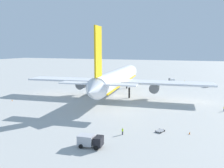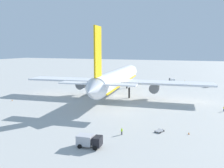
{
  "view_description": "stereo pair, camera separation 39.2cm",
  "coord_description": "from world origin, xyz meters",
  "px_view_note": "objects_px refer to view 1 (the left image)",
  "views": [
    {
      "loc": [
        -93.06,
        -31.89,
        19.9
      ],
      "look_at": [
        0.29,
        2.61,
        4.86
      ],
      "focal_mm": 38.57,
      "sensor_mm": 36.0,
      "label": 1
    },
    {
      "loc": [
        -92.92,
        -32.25,
        19.9
      ],
      "look_at": [
        0.29,
        2.61,
        4.86
      ],
      "focal_mm": 38.57,
      "sensor_mm": 36.0,
      "label": 2
    }
  ],
  "objects_px": {
    "service_truck_2": "(172,80)",
    "ground_worker_5": "(123,131)",
    "service_van": "(208,85)",
    "ground_worker_0": "(207,83)",
    "ground_worker_1": "(184,82)",
    "traffic_cone_0": "(12,100)",
    "traffic_cone_2": "(78,83)",
    "service_truck_1": "(90,140)",
    "airliner": "(117,79)",
    "baggage_cart_0": "(160,131)",
    "ground_worker_4": "(224,109)",
    "ground_worker_2": "(211,83)"
  },
  "relations": [
    {
      "from": "service_truck_1",
      "to": "ground_worker_4",
      "type": "height_order",
      "value": "service_truck_1"
    },
    {
      "from": "airliner",
      "to": "traffic_cone_2",
      "type": "xyz_separation_m",
      "value": [
        26.67,
        32.28,
        -7.2
      ]
    },
    {
      "from": "ground_worker_1",
      "to": "traffic_cone_2",
      "type": "xyz_separation_m",
      "value": [
        -21.54,
        55.73,
        -0.57
      ]
    },
    {
      "from": "service_truck_1",
      "to": "ground_worker_1",
      "type": "xyz_separation_m",
      "value": [
        98.19,
        -11.9,
        -0.55
      ]
    },
    {
      "from": "ground_worker_0",
      "to": "ground_worker_4",
      "type": "distance_m",
      "value": 57.76
    },
    {
      "from": "ground_worker_5",
      "to": "ground_worker_0",
      "type": "bearing_deg",
      "value": -12.57
    },
    {
      "from": "airliner",
      "to": "baggage_cart_0",
      "type": "distance_m",
      "value": 43.64
    },
    {
      "from": "ground_worker_1",
      "to": "traffic_cone_0",
      "type": "height_order",
      "value": "ground_worker_1"
    },
    {
      "from": "ground_worker_4",
      "to": "traffic_cone_2",
      "type": "xyz_separation_m",
      "value": [
        36.83,
        71.66,
        -0.57
      ]
    },
    {
      "from": "service_truck_2",
      "to": "ground_worker_5",
      "type": "xyz_separation_m",
      "value": [
        -87.49,
        1.11,
        -0.74
      ]
    },
    {
      "from": "ground_worker_1",
      "to": "ground_worker_5",
      "type": "xyz_separation_m",
      "value": [
        -89.22,
        7.88,
        -0.04
      ]
    },
    {
      "from": "baggage_cart_0",
      "to": "ground_worker_0",
      "type": "height_order",
      "value": "ground_worker_0"
    },
    {
      "from": "ground_worker_0",
      "to": "service_truck_2",
      "type": "bearing_deg",
      "value": 93.0
    },
    {
      "from": "baggage_cart_0",
      "to": "traffic_cone_2",
      "type": "xyz_separation_m",
      "value": [
        62.78,
        55.71,
        0.01
      ]
    },
    {
      "from": "ground_worker_4",
      "to": "ground_worker_5",
      "type": "bearing_deg",
      "value": 142.34
    },
    {
      "from": "service_truck_2",
      "to": "ground_worker_5",
      "type": "bearing_deg",
      "value": 179.27
    },
    {
      "from": "airliner",
      "to": "service_van",
      "type": "relative_size",
      "value": 16.65
    },
    {
      "from": "service_truck_1",
      "to": "traffic_cone_2",
      "type": "bearing_deg",
      "value": 29.76
    },
    {
      "from": "ground_worker_2",
      "to": "baggage_cart_0",
      "type": "bearing_deg",
      "value": 170.29
    },
    {
      "from": "airliner",
      "to": "traffic_cone_2",
      "type": "relative_size",
      "value": 136.39
    },
    {
      "from": "ground_worker_0",
      "to": "ground_worker_2",
      "type": "bearing_deg",
      "value": -100.41
    },
    {
      "from": "ground_worker_2",
      "to": "service_van",
      "type": "bearing_deg",
      "value": 165.59
    },
    {
      "from": "baggage_cart_0",
      "to": "traffic_cone_0",
      "type": "bearing_deg",
      "value": 75.98
    },
    {
      "from": "airliner",
      "to": "service_van",
      "type": "bearing_deg",
      "value": -42.3
    },
    {
      "from": "service_truck_1",
      "to": "traffic_cone_0",
      "type": "xyz_separation_m",
      "value": [
        28.34,
        46.01,
        -1.12
      ]
    },
    {
      "from": "ground_worker_1",
      "to": "ground_worker_4",
      "type": "xyz_separation_m",
      "value": [
        -58.37,
        -15.93,
        -0.0
      ]
    },
    {
      "from": "airliner",
      "to": "service_van",
      "type": "xyz_separation_m",
      "value": [
        39.15,
        -35.63,
        -6.44
      ]
    },
    {
      "from": "baggage_cart_0",
      "to": "ground_worker_1",
      "type": "xyz_separation_m",
      "value": [
        84.31,
        -0.02,
        0.58
      ]
    },
    {
      "from": "ground_worker_4",
      "to": "traffic_cone_0",
      "type": "distance_m",
      "value": 74.73
    },
    {
      "from": "service_truck_2",
      "to": "airliner",
      "type": "bearing_deg",
      "value": 160.26
    },
    {
      "from": "traffic_cone_2",
      "to": "service_truck_1",
      "type": "bearing_deg",
      "value": -150.24
    },
    {
      "from": "ground_worker_0",
      "to": "ground_worker_1",
      "type": "bearing_deg",
      "value": 86.35
    },
    {
      "from": "service_truck_2",
      "to": "traffic_cone_0",
      "type": "bearing_deg",
      "value": 143.11
    },
    {
      "from": "airliner",
      "to": "service_truck_2",
      "type": "bearing_deg",
      "value": -19.74
    },
    {
      "from": "traffic_cone_2",
      "to": "baggage_cart_0",
      "type": "bearing_deg",
      "value": -138.41
    },
    {
      "from": "service_van",
      "to": "ground_worker_2",
      "type": "height_order",
      "value": "service_van"
    },
    {
      "from": "service_truck_1",
      "to": "baggage_cart_0",
      "type": "relative_size",
      "value": 1.75
    },
    {
      "from": "ground_worker_2",
      "to": "traffic_cone_0",
      "type": "relative_size",
      "value": 3.01
    },
    {
      "from": "ground_worker_0",
      "to": "ground_worker_1",
      "type": "height_order",
      "value": "ground_worker_1"
    },
    {
      "from": "service_truck_2",
      "to": "traffic_cone_0",
      "type": "height_order",
      "value": "service_truck_2"
    },
    {
      "from": "ground_worker_1",
      "to": "ground_worker_2",
      "type": "relative_size",
      "value": 1.01
    },
    {
      "from": "service_van",
      "to": "ground_worker_0",
      "type": "distance_m",
      "value": 8.32
    },
    {
      "from": "ground_worker_0",
      "to": "traffic_cone_2",
      "type": "height_order",
      "value": "ground_worker_0"
    },
    {
      "from": "ground_worker_4",
      "to": "airliner",
      "type": "bearing_deg",
      "value": 75.54
    },
    {
      "from": "service_truck_2",
      "to": "ground_worker_4",
      "type": "height_order",
      "value": "service_truck_2"
    },
    {
      "from": "service_truck_2",
      "to": "ground_worker_5",
      "type": "relative_size",
      "value": 3.89
    },
    {
      "from": "ground_worker_5",
      "to": "traffic_cone_0",
      "type": "relative_size",
      "value": 2.92
    },
    {
      "from": "service_truck_1",
      "to": "ground_worker_0",
      "type": "height_order",
      "value": "service_truck_1"
    },
    {
      "from": "baggage_cart_0",
      "to": "ground_worker_0",
      "type": "relative_size",
      "value": 1.8
    },
    {
      "from": "ground_worker_2",
      "to": "traffic_cone_2",
      "type": "relative_size",
      "value": 3.01
    }
  ]
}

